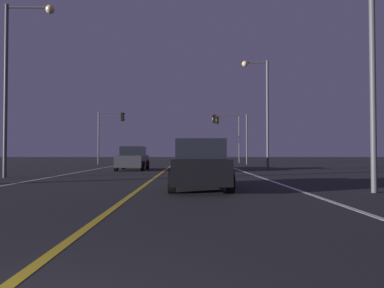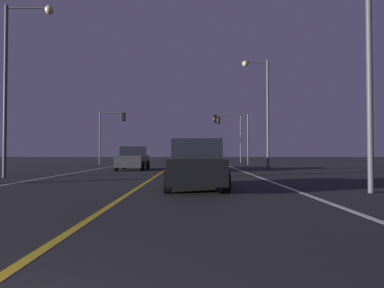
{
  "view_description": "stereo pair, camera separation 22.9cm",
  "coord_description": "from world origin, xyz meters",
  "views": [
    {
      "loc": [
        1.7,
        -1.44,
        1.25
      ],
      "look_at": [
        2.03,
        34.23,
        2.14
      ],
      "focal_mm": 32.62,
      "sensor_mm": 36.0,
      "label": 1
    },
    {
      "loc": [
        1.92,
        -1.44,
        1.25
      ],
      "look_at": [
        2.03,
        34.23,
        2.14
      ],
      "focal_mm": 32.62,
      "sensor_mm": 36.0,
      "label": 2
    }
  ],
  "objects": [
    {
      "name": "street_lamp_right_near",
      "position": [
        6.98,
        9.41,
        5.33
      ],
      "size": [
        2.32,
        0.44,
        8.45
      ],
      "rotation": [
        0.0,
        0.0,
        3.14
      ],
      "color": "#4C4C51",
      "rests_on": "ground"
    },
    {
      "name": "traffic_light_far_right",
      "position": [
        6.51,
        40.96,
        4.23
      ],
      "size": [
        2.96,
        0.36,
        5.73
      ],
      "rotation": [
        0.0,
        0.0,
        3.14
      ],
      "color": "#4C4C51",
      "rests_on": "ground"
    },
    {
      "name": "lane_edge_right",
      "position": [
        5.34,
        14.48,
        0.0
      ],
      "size": [
        0.16,
        40.96,
        0.01
      ],
      "primitive_type": "cube",
      "color": "silver",
      "rests_on": "ground"
    },
    {
      "name": "lane_edge_left",
      "position": [
        -5.34,
        14.48,
        0.0
      ],
      "size": [
        0.16,
        40.96,
        0.01
      ],
      "primitive_type": "cube",
      "color": "silver",
      "rests_on": "ground"
    },
    {
      "name": "street_lamp_right_far",
      "position": [
        7.06,
        24.03,
        5.09
      ],
      "size": [
        1.96,
        0.44,
        8.05
      ],
      "rotation": [
        0.0,
        0.0,
        3.14
      ],
      "color": "#4C4C51",
      "rests_on": "ground"
    },
    {
      "name": "traffic_light_near_left",
      "position": [
        -6.56,
        35.46,
        4.1
      ],
      "size": [
        2.85,
        0.36,
        5.56
      ],
      "color": "#4C4C51",
      "rests_on": "ground"
    },
    {
      "name": "car_oncoming",
      "position": [
        -2.32,
        23.64,
        0.82
      ],
      "size": [
        2.02,
        4.3,
        1.7
      ],
      "rotation": [
        0.0,
        0.0,
        -1.57
      ],
      "color": "black",
      "rests_on": "ground"
    },
    {
      "name": "car_ahead_far",
      "position": [
        1.81,
        22.81,
        0.82
      ],
      "size": [
        2.02,
        4.3,
        1.7
      ],
      "rotation": [
        0.0,
        0.0,
        1.57
      ],
      "color": "black",
      "rests_on": "ground"
    },
    {
      "name": "street_lamp_left_mid",
      "position": [
        -6.95,
        16.04,
        5.51
      ],
      "size": [
        2.49,
        0.44,
        8.74
      ],
      "color": "#4C4C51",
      "rests_on": "ground"
    },
    {
      "name": "traffic_light_near_right",
      "position": [
        6.06,
        35.46,
        4.01
      ],
      "size": [
        3.77,
        0.36,
        5.35
      ],
      "rotation": [
        0.0,
        0.0,
        3.14
      ],
      "color": "#4C4C51",
      "rests_on": "ground"
    },
    {
      "name": "lane_center_divider",
      "position": [
        0.0,
        14.48,
        0.0
      ],
      "size": [
        0.16,
        40.96,
        0.01
      ],
      "primitive_type": "cube",
      "color": "gold",
      "rests_on": "ground"
    },
    {
      "name": "car_lead_same_lane",
      "position": [
        2.08,
        10.58,
        0.82
      ],
      "size": [
        2.02,
        4.3,
        1.7
      ],
      "rotation": [
        0.0,
        0.0,
        1.57
      ],
      "color": "black",
      "rests_on": "ground"
    }
  ]
}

